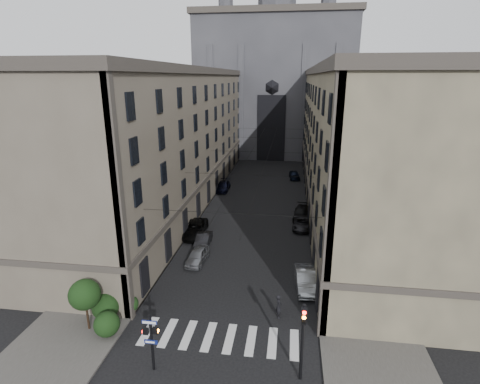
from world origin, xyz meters
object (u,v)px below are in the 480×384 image
at_px(car_right_midnear, 302,223).
at_px(car_left_midnear, 203,240).
at_px(pedestrian_signal_left, 151,338).
at_px(traffic_light_right, 303,334).
at_px(car_left_midfar, 195,229).
at_px(car_left_far, 223,186).
at_px(car_left_near, 197,256).
at_px(car_right_midfar, 302,213).
at_px(car_right_far, 294,175).
at_px(gothic_tower, 275,76).
at_px(car_right_near, 306,279).
at_px(pedestrian, 279,306).

bearing_deg(car_right_midnear, car_left_midnear, -144.94).
bearing_deg(pedestrian_signal_left, traffic_light_right, 2.64).
relative_size(car_left_midfar, car_left_far, 1.19).
bearing_deg(car_left_near, car_right_midfar, 56.08).
xyz_separation_m(pedestrian_signal_left, car_left_near, (-0.76, 14.27, -1.62)).
relative_size(car_left_midnear, car_left_far, 0.82).
xyz_separation_m(car_left_midnear, car_right_midfar, (10.77, 9.86, 0.07)).
bearing_deg(car_right_far, car_right_midnear, -94.03).
relative_size(traffic_light_right, car_left_midnear, 1.29).
bearing_deg(car_left_near, car_left_midnear, 98.33).
height_order(traffic_light_right, car_right_far, traffic_light_right).
bearing_deg(car_right_far, gothic_tower, 94.96).
distance_m(car_right_near, car_right_midnear, 13.57).
bearing_deg(car_left_midnear, traffic_light_right, -61.50).
bearing_deg(car_left_far, gothic_tower, 79.01).
relative_size(traffic_light_right, car_left_near, 1.26).
height_order(gothic_tower, pedestrian, gothic_tower).
height_order(pedestrian_signal_left, car_right_midfar, pedestrian_signal_left).
relative_size(car_left_near, car_left_midfar, 0.71).
distance_m(gothic_tower, pedestrian, 69.16).
bearing_deg(car_left_far, pedestrian, -73.26).
height_order(car_left_far, car_right_near, car_right_near).
bearing_deg(car_left_midnear, car_right_near, -34.64).
xyz_separation_m(car_left_far, pedestrian, (10.23, -32.23, 0.23)).
distance_m(car_left_midfar, car_right_far, 29.23).
bearing_deg(gothic_tower, traffic_light_right, -85.62).
distance_m(car_left_midnear, car_right_midfar, 14.60).
relative_size(car_left_midfar, car_right_far, 1.38).
bearing_deg(pedestrian, car_left_near, 29.70).
relative_size(car_left_near, car_left_midnear, 1.02).
bearing_deg(pedestrian_signal_left, car_left_midfar, 97.30).
relative_size(car_left_near, car_right_near, 0.85).
bearing_deg(car_right_midnear, gothic_tower, 100.95).
xyz_separation_m(car_right_midfar, pedestrian, (-2.17, -21.35, 0.21)).
height_order(car_left_near, car_left_far, car_left_far).
bearing_deg(car_right_midfar, gothic_tower, 103.73).
xyz_separation_m(gothic_tower, traffic_light_right, (5.60, -73.04, -14.51)).
relative_size(car_left_midnear, car_right_midfar, 0.80).
relative_size(car_left_midnear, car_right_near, 0.83).
distance_m(car_left_near, car_left_midfar, 6.68).
bearing_deg(car_right_near, car_right_midnear, 85.22).
bearing_deg(car_right_near, car_right_midfar, 85.22).
bearing_deg(pedestrian_signal_left, pedestrian, 40.75).
relative_size(car_left_midnear, car_right_midnear, 0.83).
bearing_deg(gothic_tower, car_right_midfar, -82.26).
relative_size(car_right_midnear, car_right_far, 1.15).
bearing_deg(pedestrian, car_left_midnear, 19.63).
xyz_separation_m(car_right_midnear, pedestrian, (-2.17, -18.05, 0.27)).
height_order(gothic_tower, car_right_midfar, gothic_tower).
relative_size(car_right_midnear, pedestrian, 2.57).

